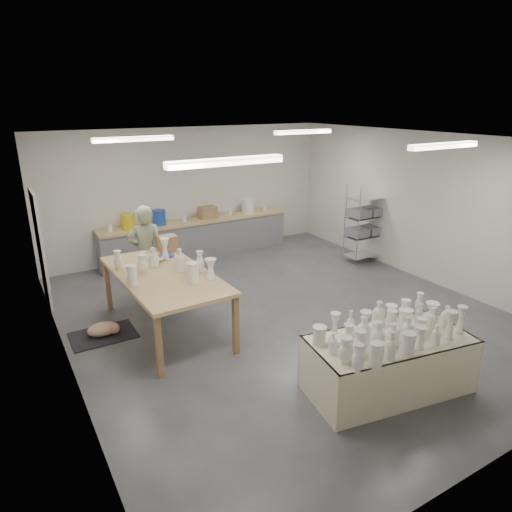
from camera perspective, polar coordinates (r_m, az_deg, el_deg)
room at (r=7.45m, az=2.53°, el=7.11°), size 8.00×8.02×3.00m
back_counter at (r=10.97m, az=-7.43°, el=2.42°), size 4.60×0.60×1.24m
wire_shelf at (r=10.74m, az=13.53°, el=4.07°), size 0.88×0.48×1.80m
drying_table at (r=6.21m, az=16.18°, el=-12.35°), size 2.23×1.33×1.11m
work_table at (r=7.44m, az=-11.37°, el=-1.87°), size 1.39×2.67×1.36m
rug at (r=7.81m, az=-18.55°, el=-9.36°), size 1.00×0.70×0.02m
cat at (r=7.75m, az=-18.45°, el=-8.63°), size 0.55×0.46×0.20m
potter at (r=8.69m, az=-13.59°, el=0.42°), size 0.73×0.55×1.79m
red_stool at (r=9.15m, az=-13.79°, el=-2.92°), size 0.34×0.34×0.29m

